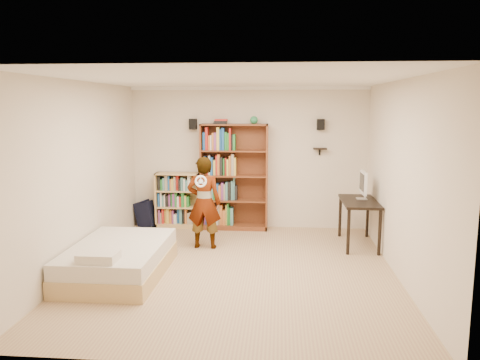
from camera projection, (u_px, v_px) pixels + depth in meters
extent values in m
cube|color=tan|center=(236.00, 270.00, 6.74)|extent=(4.50, 5.00, 0.01)
cube|color=beige|center=(248.00, 158.00, 8.98)|extent=(4.50, 0.02, 2.70)
cube|color=beige|center=(209.00, 222.00, 4.06)|extent=(4.50, 0.02, 2.70)
cube|color=beige|center=(80.00, 176.00, 6.71)|extent=(0.02, 5.00, 2.70)
cube|color=beige|center=(401.00, 180.00, 6.33)|extent=(0.02, 5.00, 2.70)
cube|color=white|center=(236.00, 79.00, 6.31)|extent=(4.50, 5.00, 0.02)
cube|color=white|center=(248.00, 88.00, 8.74)|extent=(4.50, 0.06, 0.06)
cube|color=white|center=(208.00, 67.00, 3.88)|extent=(4.50, 0.06, 0.06)
cube|color=white|center=(77.00, 82.00, 6.50)|extent=(0.06, 5.00, 0.06)
cube|color=white|center=(404.00, 81.00, 6.13)|extent=(0.06, 5.00, 0.06)
cube|color=black|center=(193.00, 124.00, 8.87)|extent=(0.14, 0.12, 0.20)
cube|color=black|center=(321.00, 125.00, 8.67)|extent=(0.14, 0.12, 0.20)
cube|color=black|center=(320.00, 149.00, 8.75)|extent=(0.25, 0.16, 0.02)
imported|color=black|center=(204.00, 203.00, 7.71)|extent=(0.57, 0.38, 1.53)
torus|color=white|center=(201.00, 181.00, 7.36)|extent=(0.19, 0.07, 0.20)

